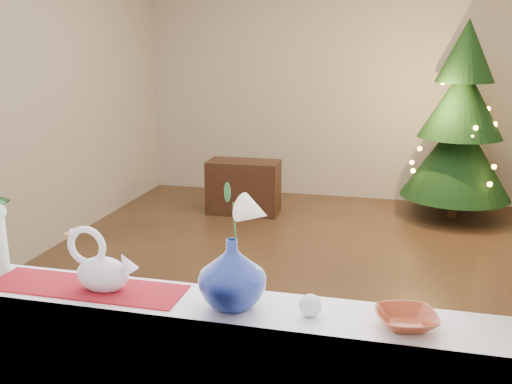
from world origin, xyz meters
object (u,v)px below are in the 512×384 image
blue_vase (232,268)px  amber_dish (406,321)px  xmas_tree (460,122)px  side_table (244,187)px  swan (102,261)px  paperweight (310,305)px

blue_vase → amber_dish: size_ratio=1.69×
xmas_tree → side_table: bearing=-170.4°
swan → amber_dish: (1.02, -0.01, -0.09)m
xmas_tree → amber_dish: bearing=-97.1°
paperweight → swan: bearing=178.9°
amber_dish → side_table: size_ratio=0.21×
swan → amber_dish: swan is taller
xmas_tree → side_table: 2.28m
swan → side_table: (-0.58, 3.96, -0.75)m
paperweight → amber_dish: paperweight is taller
paperweight → xmas_tree: xmas_tree is taller
side_table → paperweight: bearing=-73.8°
swan → paperweight: swan is taller
paperweight → side_table: size_ratio=0.10×
blue_vase → xmas_tree: bearing=75.8°
amber_dish → side_table: amber_dish is taller
blue_vase → amber_dish: (0.55, -0.01, -0.11)m
swan → side_table: bearing=79.5°
amber_dish → xmas_tree: size_ratio=0.08×
swan → xmas_tree: (1.56, 4.32, -0.04)m
swan → blue_vase: bearing=-19.5°
swan → xmas_tree: xmas_tree is taller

